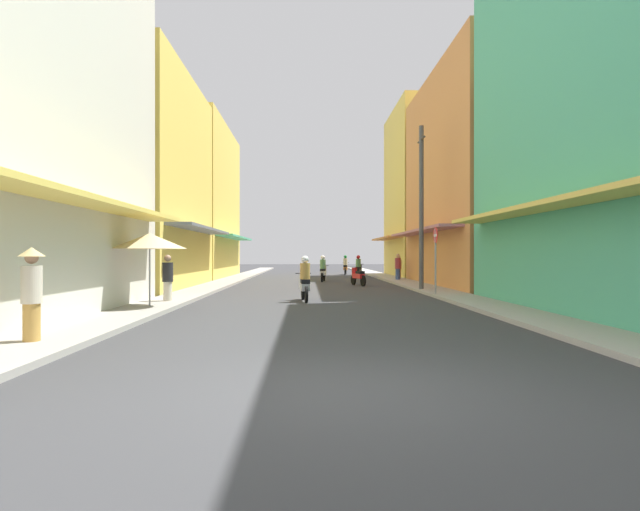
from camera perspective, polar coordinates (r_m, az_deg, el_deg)
ground_plane at (r=28.57m, az=-0.60°, el=-3.15°), size 117.05×117.05×0.00m
sidewalk_left at (r=28.93m, az=-10.70°, el=-2.99°), size 1.55×61.21×0.12m
sidewalk_right at (r=29.10m, az=9.45°, el=-2.97°), size 1.55×61.21×0.12m
building_left_mid at (r=25.45m, az=-20.91°, el=7.66°), size 7.05×10.27×9.95m
building_left_far at (r=36.21m, az=-14.98°, el=5.76°), size 7.05×11.61×10.40m
building_right_mid at (r=27.50m, az=18.46°, el=8.06°), size 7.05×12.45×10.86m
building_right_far at (r=38.07m, az=12.72°, el=6.84°), size 7.05×8.72×12.19m
motorbike_black at (r=35.35m, az=4.38°, el=-1.39°), size 0.68×1.77×1.58m
motorbike_red at (r=26.52m, az=4.28°, el=-2.31°), size 0.74×1.75×0.96m
motorbike_orange at (r=40.99m, az=2.89°, el=-1.18°), size 0.55×1.81×1.58m
motorbike_silver at (r=17.47m, az=-1.75°, el=-2.89°), size 0.55×1.81×1.58m
motorbike_white at (r=30.40m, az=0.36°, el=-1.62°), size 0.56×1.80×1.58m
pedestrian_far at (r=17.10m, az=-16.78°, el=-2.62°), size 0.34×0.34×1.61m
pedestrian_foreground at (r=10.06m, az=-29.73°, el=-3.51°), size 0.44×0.44×1.74m
pedestrian_midway at (r=30.79m, az=8.76°, el=-1.36°), size 0.34×0.34×1.67m
pedestrian_crossing at (r=31.76m, az=8.86°, el=-1.41°), size 0.34×0.34×1.57m
vendor_umbrella at (r=15.41m, az=-18.65°, el=1.55°), size 2.11×2.11×2.23m
utility_pole at (r=22.57m, az=11.35°, el=5.38°), size 0.20×1.20×7.23m
street_sign_no_entry at (r=19.72m, az=12.89°, el=0.39°), size 0.07×0.60×2.65m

